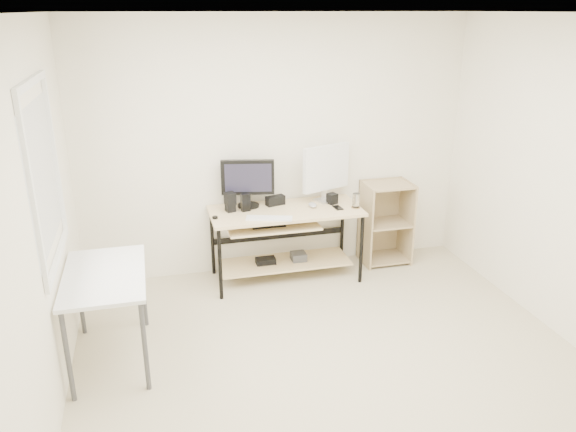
# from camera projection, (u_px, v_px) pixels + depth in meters

# --- Properties ---
(room) EXTENTS (4.01, 4.01, 2.62)m
(room) POSITION_uv_depth(u_px,v_px,m) (323.00, 210.00, 3.88)
(room) COLOR beige
(room) RESTS_ON ground
(desk) EXTENTS (1.50, 0.65, 0.75)m
(desk) POSITION_uv_depth(u_px,v_px,m) (283.00, 229.00, 5.64)
(desk) COLOR beige
(desk) RESTS_ON ground
(side_table) EXTENTS (0.60, 1.00, 0.75)m
(side_table) POSITION_uv_depth(u_px,v_px,m) (105.00, 283.00, 4.25)
(side_table) COLOR white
(side_table) RESTS_ON ground
(shelf_unit) EXTENTS (0.50, 0.40, 0.90)m
(shelf_unit) POSITION_uv_depth(u_px,v_px,m) (384.00, 221.00, 6.09)
(shelf_unit) COLOR tan
(shelf_unit) RESTS_ON ground
(black_monitor) EXTENTS (0.53, 0.22, 0.48)m
(black_monitor) POSITION_uv_depth(u_px,v_px,m) (248.00, 180.00, 5.56)
(black_monitor) COLOR black
(black_monitor) RESTS_ON desk
(white_imac) EXTENTS (0.53, 0.24, 0.59)m
(white_imac) POSITION_uv_depth(u_px,v_px,m) (326.00, 169.00, 5.70)
(white_imac) COLOR silver
(white_imac) RESTS_ON desk
(keyboard) EXTENTS (0.45, 0.25, 0.02)m
(keyboard) POSITION_uv_depth(u_px,v_px,m) (269.00, 218.00, 5.32)
(keyboard) COLOR white
(keyboard) RESTS_ON desk
(mouse) EXTENTS (0.08, 0.13, 0.04)m
(mouse) POSITION_uv_depth(u_px,v_px,m) (313.00, 205.00, 5.64)
(mouse) COLOR #B8B8BD
(mouse) RESTS_ON desk
(center_speaker) EXTENTS (0.21, 0.13, 0.10)m
(center_speaker) POSITION_uv_depth(u_px,v_px,m) (275.00, 200.00, 5.69)
(center_speaker) COLOR black
(center_speaker) RESTS_ON desk
(speaker_left) EXTENTS (0.12, 0.12, 0.19)m
(speaker_left) POSITION_uv_depth(u_px,v_px,m) (230.00, 202.00, 5.49)
(speaker_left) COLOR black
(speaker_left) RESTS_ON desk
(speaker_right) EXTENTS (0.11, 0.11, 0.11)m
(speaker_right) POSITION_uv_depth(u_px,v_px,m) (332.00, 199.00, 5.72)
(speaker_right) COLOR black
(speaker_right) RESTS_ON desk
(audio_controller) EXTENTS (0.10, 0.07, 0.18)m
(audio_controller) POSITION_uv_depth(u_px,v_px,m) (246.00, 202.00, 5.50)
(audio_controller) COLOR black
(audio_controller) RESTS_ON desk
(volume_puck) EXTENTS (0.05, 0.05, 0.02)m
(volume_puck) POSITION_uv_depth(u_px,v_px,m) (215.00, 217.00, 5.33)
(volume_puck) COLOR black
(volume_puck) RESTS_ON desk
(smartphone) EXTENTS (0.08, 0.14, 0.01)m
(smartphone) POSITION_uv_depth(u_px,v_px,m) (338.00, 208.00, 5.61)
(smartphone) COLOR black
(smartphone) RESTS_ON desk
(coaster) EXTENTS (0.09, 0.09, 0.01)m
(coaster) POSITION_uv_depth(u_px,v_px,m) (356.00, 207.00, 5.62)
(coaster) COLOR #A47C4A
(coaster) RESTS_ON desk
(drinking_glass) EXTENTS (0.07, 0.07, 0.14)m
(drinking_glass) POSITION_uv_depth(u_px,v_px,m) (356.00, 200.00, 5.59)
(drinking_glass) COLOR white
(drinking_glass) RESTS_ON coaster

